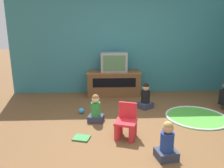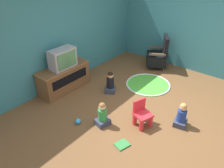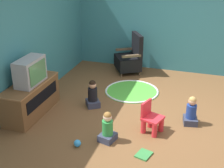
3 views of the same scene
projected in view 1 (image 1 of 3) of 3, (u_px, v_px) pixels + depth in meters
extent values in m
plane|color=brown|center=(147.00, 136.00, 3.45)|extent=(30.00, 30.00, 0.00)
cube|color=teal|center=(124.00, 42.00, 5.56)|extent=(5.71, 0.12, 2.63)
cube|color=brown|center=(114.00, 83.00, 5.49)|extent=(1.29, 0.48, 0.61)
cube|color=#90603A|center=(114.00, 72.00, 5.41)|extent=(1.32, 0.49, 0.02)
cube|color=black|center=(114.00, 83.00, 5.23)|extent=(1.04, 0.01, 0.22)
cube|color=#939399|center=(114.00, 62.00, 5.31)|extent=(0.64, 0.30, 0.47)
cube|color=#47754C|center=(114.00, 63.00, 5.16)|extent=(0.52, 0.02, 0.37)
cylinder|color=brown|center=(220.00, 106.00, 4.60)|extent=(0.04, 0.04, 0.10)
cylinder|color=red|center=(117.00, 131.00, 3.29)|extent=(0.09, 0.09, 0.27)
cylinder|color=red|center=(132.00, 133.00, 3.23)|extent=(0.09, 0.09, 0.27)
cylinder|color=red|center=(120.00, 126.00, 3.49)|extent=(0.09, 0.09, 0.27)
cylinder|color=red|center=(134.00, 127.00, 3.43)|extent=(0.09, 0.09, 0.27)
cube|color=red|center=(126.00, 122.00, 3.33)|extent=(0.39, 0.38, 0.04)
cube|color=red|center=(128.00, 110.00, 3.42)|extent=(0.28, 0.13, 0.26)
cylinder|color=green|center=(196.00, 117.00, 4.16)|extent=(1.16, 1.16, 0.01)
torus|color=silver|center=(196.00, 117.00, 4.15)|extent=(1.15, 1.15, 0.04)
cube|color=#33384C|center=(166.00, 154.00, 2.84)|extent=(0.30, 0.28, 0.12)
cylinder|color=navy|center=(167.00, 142.00, 2.79)|extent=(0.17, 0.17, 0.25)
sphere|color=tan|center=(168.00, 128.00, 2.74)|extent=(0.14, 0.14, 0.14)
sphere|color=tan|center=(168.00, 126.00, 2.74)|extent=(0.13, 0.13, 0.13)
cube|color=#33384C|center=(96.00, 118.00, 3.97)|extent=(0.31, 0.29, 0.11)
cylinder|color=#2D8C3F|center=(96.00, 109.00, 3.92)|extent=(0.17, 0.17, 0.25)
sphere|color=beige|center=(96.00, 99.00, 3.88)|extent=(0.14, 0.14, 0.14)
sphere|color=olive|center=(95.00, 98.00, 3.87)|extent=(0.13, 0.13, 0.13)
cube|color=#33384C|center=(145.00, 105.00, 4.64)|extent=(0.36, 0.35, 0.12)
cylinder|color=black|center=(145.00, 97.00, 4.59)|extent=(0.18, 0.18, 0.26)
sphere|color=tan|center=(146.00, 88.00, 4.54)|extent=(0.15, 0.15, 0.15)
sphere|color=black|center=(146.00, 86.00, 4.54)|extent=(0.13, 0.13, 0.13)
sphere|color=#3399E5|center=(81.00, 111.00, 4.34)|extent=(0.11, 0.11, 0.11)
cube|color=#337F3D|center=(82.00, 138.00, 3.35)|extent=(0.29, 0.26, 0.02)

